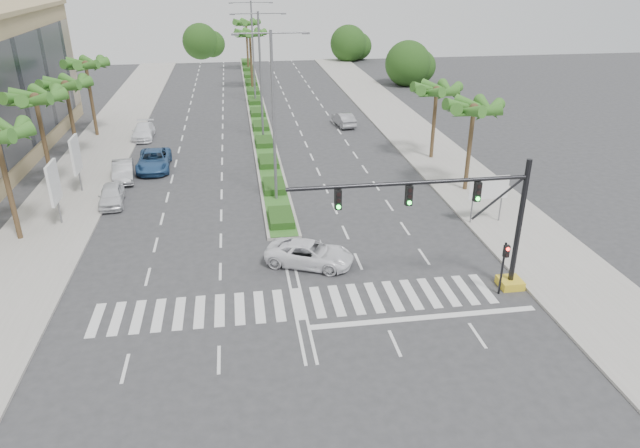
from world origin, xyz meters
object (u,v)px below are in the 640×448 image
object	(u,v)px
car_parked_a	(111,195)
car_parked_d	(143,131)
car_parked_c	(154,160)
car_crossing	(310,254)
car_parked_b	(123,171)
car_right	(344,119)

from	to	relation	value
car_parked_a	car_parked_d	size ratio (longest dim) A/B	0.86
car_parked_c	car_parked_d	xyz separation A→B (m)	(-2.12, 9.78, -0.09)
car_parked_a	car_crossing	world-z (taller)	car_parked_a
car_parked_a	car_crossing	bearing A→B (deg)	-46.16
car_parked_a	car_parked_d	world-z (taller)	car_parked_a
car_parked_d	car_parked_b	bearing A→B (deg)	-90.73
car_parked_b	car_parked_c	world-z (taller)	car_parked_c
car_parked_b	car_crossing	world-z (taller)	car_parked_b
car_crossing	car_right	world-z (taller)	car_right
car_parked_a	car_parked_c	world-z (taller)	car_parked_c
car_parked_a	car_parked_c	bearing A→B (deg)	68.47
car_parked_b	car_right	xyz separation A→B (m)	(20.66, 13.80, -0.03)
car_parked_b	car_parked_c	xyz separation A→B (m)	(2.17, 2.28, 0.05)
car_parked_a	car_crossing	size ratio (longest dim) A/B	0.82
car_parked_b	car_parked_d	world-z (taller)	car_parked_b
car_parked_c	car_right	xyz separation A→B (m)	(18.48, 11.52, -0.07)
car_crossing	car_right	xyz separation A→B (m)	(7.72, 30.17, 0.01)
car_parked_a	car_parked_d	bearing A→B (deg)	84.39
car_crossing	car_parked_b	bearing A→B (deg)	61.68
car_parked_d	car_parked_a	bearing A→B (deg)	-90.62
car_parked_b	car_parked_d	bearing A→B (deg)	81.86
car_parked_a	car_parked_b	distance (m)	5.24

